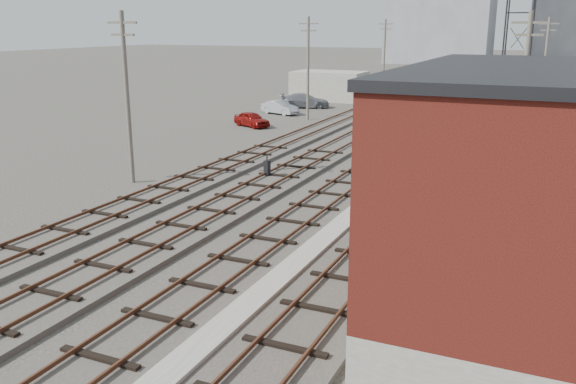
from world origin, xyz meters
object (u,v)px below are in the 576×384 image
Objects in this scene: site_trailer at (398,107)px; car_grey at (305,101)px; car_red at (252,119)px; switch_stand at (267,169)px; signal_mast at (387,224)px; car_silver at (280,108)px.

site_trailer is 1.41× the size of car_grey.
site_trailer is 12.80m from car_red.
car_grey reaches higher than car_red.
switch_stand is 0.34× the size of car_red.
signal_mast is 1.02× the size of car_red.
site_trailer is 12.78m from car_grey.
site_trailer is 1.83× the size of car_silver.
car_grey is (-0.61, 13.05, 0.11)m from car_red.
switch_stand is 0.24× the size of car_grey.
signal_mast is 33.15m from car_red.
site_trailer reaches higher than car_grey.
signal_mast reaches higher than site_trailer.
car_grey is at bearing 115.98° from signal_mast.
signal_mast reaches higher than car_grey.
car_red is at bearing 162.85° from car_grey.
car_red is (-9.12, 15.71, 0.04)m from switch_stand.
switch_stand is at bearing -138.52° from car_silver.
signal_mast reaches higher than car_silver.
car_silver is (-0.95, 7.70, 0.02)m from car_red.
switch_stand is at bearing 130.78° from signal_mast.
switch_stand is at bearing -123.49° from car_red.
switch_stand is 22.82m from site_trailer.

